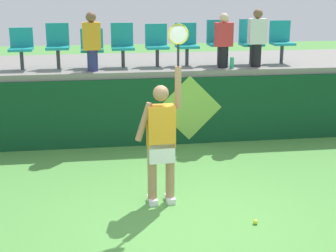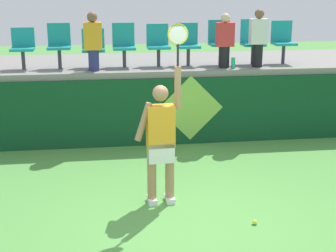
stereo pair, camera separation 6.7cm
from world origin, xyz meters
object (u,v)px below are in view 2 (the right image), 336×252
tennis_ball (255,222)px  spectator_2 (93,41)px  stadium_chair_8 (283,40)px  spectator_0 (258,37)px  stadium_chair_2 (93,46)px  stadium_chair_3 (124,43)px  stadium_chair_0 (23,46)px  spectator_1 (225,40)px  stadium_chair_5 (188,42)px  tennis_player (161,138)px  stadium_chair_7 (252,40)px  stadium_chair_1 (59,43)px  water_bottle (233,63)px  stadium_chair_4 (158,43)px  stadium_chair_6 (220,40)px

tennis_ball → spectator_2: (-2.04, 3.87, 1.97)m
stadium_chair_8 → spectator_0: bearing=-148.7°
tennis_ball → stadium_chair_8: bearing=67.0°
stadium_chair_2 → stadium_chair_3: bearing=0.7°
stadium_chair_0 → spectator_1: bearing=-6.1°
stadium_chair_5 → stadium_chair_8: (1.99, -0.00, 0.02)m
tennis_player → stadium_chair_5: size_ratio=3.02×
stadium_chair_7 → spectator_1: bearing=-148.1°
tennis_ball → stadium_chair_0: stadium_chair_0 is taller
stadium_chair_2 → tennis_ball: bearing=-64.7°
tennis_player → stadium_chair_1: size_ratio=2.94×
stadium_chair_3 → spectator_0: bearing=-8.7°
stadium_chair_2 → stadium_chair_8: (3.87, 0.00, 0.07)m
stadium_chair_3 → stadium_chair_8: stadium_chair_8 is taller
water_bottle → stadium_chair_3: stadium_chair_3 is taller
stadium_chair_0 → spectator_0: (4.57, -0.39, 0.14)m
spectator_1 → spectator_2: bearing=-179.4°
stadium_chair_4 → stadium_chair_2: bearing=-179.8°
stadium_chair_4 → stadium_chair_7: stadium_chair_7 is taller
tennis_ball → stadium_chair_3: 4.92m
spectator_1 → stadium_chair_4: bearing=161.7°
stadium_chair_2 → stadium_chair_8: stadium_chair_8 is taller
tennis_ball → water_bottle: (0.66, 3.79, 1.51)m
stadium_chair_1 → stadium_chair_8: (4.53, -0.00, 0.00)m
water_bottle → stadium_chair_0: size_ratio=0.28×
stadium_chair_0 → stadium_chair_4: stadium_chair_4 is taller
stadium_chair_7 → spectator_0: (-0.00, -0.40, 0.09)m
water_bottle → spectator_2: size_ratio=0.20×
spectator_0 → spectator_2: size_ratio=1.02×
stadium_chair_4 → spectator_2: size_ratio=0.75×
tennis_player → water_bottle: bearing=58.5°
stadium_chair_6 → stadium_chair_8: bearing=-0.1°
stadium_chair_4 → spectator_2: bearing=-160.8°
stadium_chair_6 → stadium_chair_7: 0.68m
water_bottle → spectator_0: size_ratio=0.19×
stadium_chair_2 → stadium_chair_6: size_ratio=0.84×
stadium_chair_8 → spectator_1: (-1.33, -0.42, 0.06)m
tennis_ball → spectator_1: spectator_1 is taller
spectator_2 → tennis_player: bearing=-73.1°
stadium_chair_0 → stadium_chair_1: (0.69, 0.01, 0.04)m
spectator_0 → stadium_chair_5: bearing=163.4°
stadium_chair_0 → stadium_chair_5: size_ratio=0.94×
stadium_chair_7 → stadium_chair_2: bearing=-179.8°
tennis_player → tennis_ball: tennis_player is taller
stadium_chair_3 → stadium_chair_6: 1.94m
stadium_chair_2 → stadium_chair_7: 3.22m
stadium_chair_4 → water_bottle: bearing=-20.7°
stadium_chair_1 → stadium_chair_3: size_ratio=1.01×
tennis_ball → stadium_chair_6: (0.51, 4.32, 1.90)m
stadium_chair_5 → stadium_chair_6: bearing=0.1°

